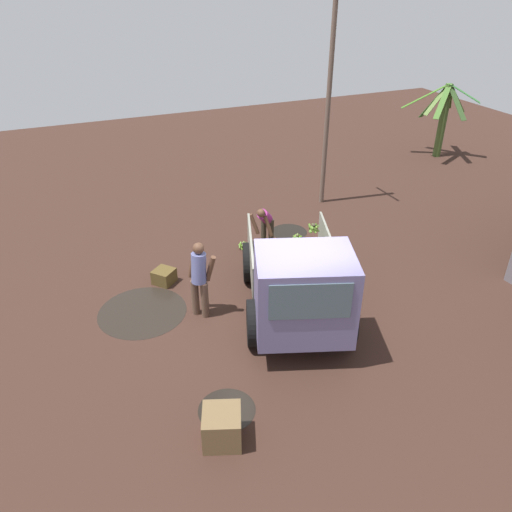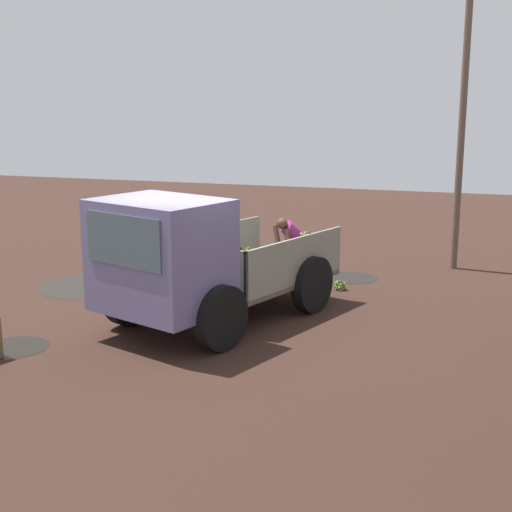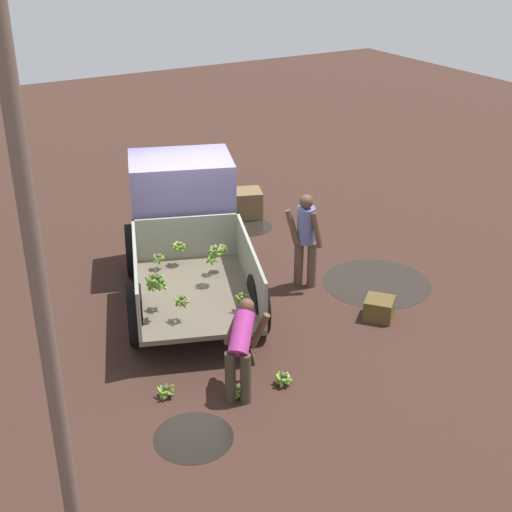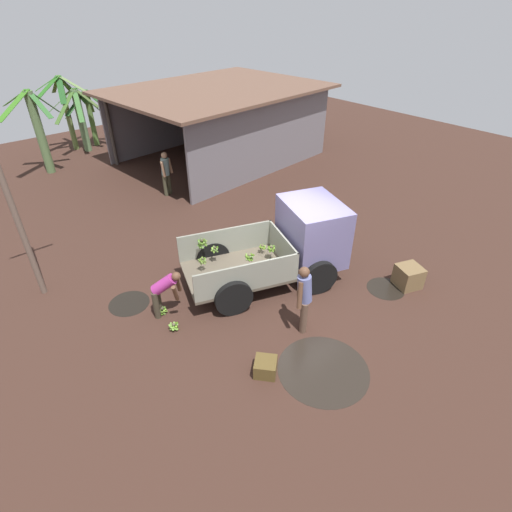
% 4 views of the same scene
% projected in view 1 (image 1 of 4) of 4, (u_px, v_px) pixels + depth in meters
% --- Properties ---
extents(ground, '(36.00, 36.00, 0.00)m').
position_uv_depth(ground, '(290.00, 328.00, 10.46)').
color(ground, '#38231B').
extents(mud_patch_0, '(0.99, 0.99, 0.01)m').
position_uv_depth(mud_patch_0, '(227.00, 410.00, 8.53)').
color(mud_patch_0, black).
rests_on(mud_patch_0, ground).
extents(mud_patch_1, '(1.93, 1.93, 0.01)m').
position_uv_depth(mud_patch_1, '(142.00, 312.00, 10.94)').
color(mud_patch_1, black).
rests_on(mud_patch_1, ground).
extents(mud_patch_2, '(1.02, 1.02, 0.01)m').
position_uv_depth(mud_patch_2, '(289.00, 232.00, 14.20)').
color(mud_patch_2, black).
rests_on(mud_patch_2, ground).
extents(cargo_truck, '(4.54, 3.13, 2.10)m').
position_uv_depth(cargo_truck, '(300.00, 289.00, 9.75)').
color(cargo_truck, brown).
rests_on(cargo_truck, ground).
extents(utility_pole, '(1.22, 0.14, 6.30)m').
position_uv_depth(utility_pole, '(329.00, 98.00, 14.38)').
color(utility_pole, brown).
rests_on(utility_pole, ground).
extents(banana_palm_1, '(2.23, 2.37, 2.78)m').
position_uv_depth(banana_palm_1, '(443.00, 117.00, 19.07)').
color(banana_palm_1, '#455F2B').
rests_on(banana_palm_1, ground).
extents(person_foreground_visitor, '(0.59, 0.60, 1.74)m').
position_uv_depth(person_foreground_visitor, '(199.00, 276.00, 10.40)').
color(person_foreground_visitor, brown).
rests_on(person_foreground_visitor, ground).
extents(person_worker_loading, '(0.81, 0.82, 1.28)m').
position_uv_depth(person_worker_loading, '(265.00, 222.00, 13.05)').
color(person_worker_loading, '#3B3427').
rests_on(person_worker_loading, ground).
extents(banana_bunch_on_ground_0, '(0.23, 0.23, 0.19)m').
position_uv_depth(banana_bunch_on_ground_0, '(267.00, 242.00, 13.49)').
color(banana_bunch_on_ground_0, '#423B2B').
rests_on(banana_bunch_on_ground_0, ground).
extents(banana_bunch_on_ground_1, '(0.26, 0.26, 0.20)m').
position_uv_depth(banana_bunch_on_ground_1, '(243.00, 245.00, 13.32)').
color(banana_bunch_on_ground_1, brown).
rests_on(banana_bunch_on_ground_1, ground).
extents(banana_bunch_on_ground_2, '(0.25, 0.25, 0.19)m').
position_uv_depth(banana_bunch_on_ground_2, '(304.00, 244.00, 13.39)').
color(banana_bunch_on_ground_2, '#4A4230').
rests_on(banana_bunch_on_ground_2, ground).
extents(wooden_crate_0, '(0.64, 0.64, 0.34)m').
position_uv_depth(wooden_crate_0, '(164.00, 276.00, 11.87)').
color(wooden_crate_0, brown).
rests_on(wooden_crate_0, ground).
extents(wooden_crate_1, '(0.78, 0.78, 0.59)m').
position_uv_depth(wooden_crate_1, '(222.00, 427.00, 7.85)').
color(wooden_crate_1, brown).
rests_on(wooden_crate_1, ground).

